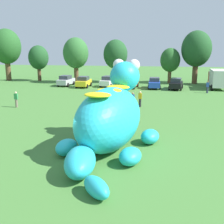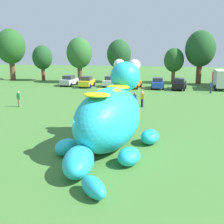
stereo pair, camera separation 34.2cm
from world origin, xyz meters
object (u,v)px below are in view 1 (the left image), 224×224
(car_yellow, at_px, (84,82))
(spectator_by_cars, at_px, (125,111))
(car_black, at_px, (176,84))
(spectator_wandering, at_px, (133,100))
(spectator_near_inflatable, at_px, (16,100))
(car_silver, at_px, (66,81))
(car_orange, at_px, (131,83))
(spectator_far_side, at_px, (208,87))
(car_blue, at_px, (154,83))
(giant_inflatable_creature, at_px, (109,118))
(spectator_mid_field, at_px, (140,99))
(box_truck, at_px, (218,78))
(car_white, at_px, (108,81))

(car_yellow, distance_m, spectator_by_cars, 21.75)
(car_black, relative_size, spectator_wandering, 2.51)
(spectator_near_inflatable, bearing_deg, car_silver, 91.20)
(car_orange, xyz_separation_m, spectator_near_inflatable, (-10.53, -16.54, -0.01))
(car_black, distance_m, spectator_wandering, 15.59)
(car_silver, xyz_separation_m, spectator_far_side, (22.07, -3.92, -0.01))
(car_blue, relative_size, spectator_by_cars, 2.42)
(car_orange, bearing_deg, giant_inflatable_creature, -86.69)
(giant_inflatable_creature, bearing_deg, car_silver, 113.96)
(spectator_near_inflatable, distance_m, spectator_mid_field, 13.31)
(car_black, height_order, spectator_mid_field, car_black)
(box_truck, bearing_deg, spectator_far_side, -114.20)
(car_silver, relative_size, spectator_by_cars, 2.46)
(car_blue, relative_size, spectator_far_side, 2.42)
(car_white, distance_m, car_blue, 7.56)
(car_white, relative_size, spectator_mid_field, 2.51)
(spectator_near_inflatable, bearing_deg, spectator_wandering, 7.41)
(spectator_near_inflatable, xyz_separation_m, spectator_far_side, (21.70, 13.42, 0.00))
(spectator_mid_field, bearing_deg, spectator_far_side, 51.63)
(spectator_mid_field, bearing_deg, spectator_near_inflatable, -169.12)
(car_silver, height_order, car_orange, same)
(car_blue, relative_size, spectator_wandering, 2.42)
(car_yellow, bearing_deg, car_orange, 2.02)
(car_white, distance_m, car_orange, 3.93)
(spectator_mid_field, bearing_deg, spectator_by_cars, -98.30)
(box_truck, relative_size, spectator_far_side, 3.78)
(box_truck, xyz_separation_m, spectator_mid_field, (-10.78, -15.69, -0.75))
(car_black, distance_m, spectator_far_side, 5.09)
(car_yellow, xyz_separation_m, car_white, (3.74, 1.31, 0.00))
(spectator_wandering, bearing_deg, car_white, 109.35)
(car_white, relative_size, spectator_by_cars, 2.51)
(car_orange, bearing_deg, car_yellow, -177.98)
(car_yellow, height_order, spectator_far_side, car_yellow)
(car_white, xyz_separation_m, car_blue, (7.50, -0.95, 0.00))
(car_silver, distance_m, car_yellow, 3.52)
(spectator_near_inflatable, distance_m, spectator_by_cars, 12.68)
(car_white, bearing_deg, spectator_near_inflatable, -110.97)
(spectator_near_inflatable, xyz_separation_m, spectator_wandering, (12.35, 1.61, 0.00))
(car_white, height_order, box_truck, box_truck)
(car_yellow, bearing_deg, car_white, 19.32)
(box_truck, bearing_deg, spectator_mid_field, -124.50)
(car_orange, relative_size, car_black, 1.00)
(giant_inflatable_creature, bearing_deg, spectator_wandering, 88.86)
(spectator_by_cars, xyz_separation_m, spectator_far_side, (9.50, 16.84, 0.00))
(car_yellow, xyz_separation_m, spectator_wandering, (9.36, -14.67, -0.01))
(car_orange, xyz_separation_m, car_blue, (3.71, 0.10, 0.00))
(box_truck, bearing_deg, car_black, -163.40)
(giant_inflatable_creature, height_order, car_white, giant_inflatable_creature)
(car_silver, distance_m, car_blue, 14.62)
(car_yellow, height_order, car_white, same)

